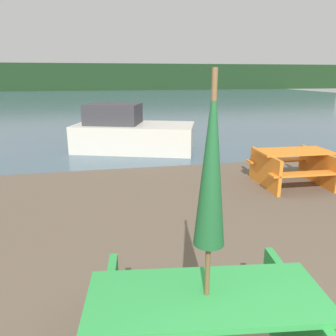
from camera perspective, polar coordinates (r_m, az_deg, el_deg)
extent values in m
cube|color=#425B6B|center=(33.22, -9.64, 11.70)|extent=(60.00, 50.00, 0.00)
cube|color=#193319|center=(53.13, -10.60, 15.32)|extent=(80.00, 1.60, 4.00)
cube|color=green|center=(2.57, 6.72, -21.36)|extent=(1.81, 0.91, 0.04)
cube|color=green|center=(3.21, 4.55, -20.23)|extent=(1.76, 0.49, 0.04)
cube|color=green|center=(3.02, 21.59, -25.40)|extent=(0.24, 1.38, 0.74)
cube|color=orange|center=(7.48, 20.99, 2.74)|extent=(1.55, 0.75, 0.04)
cube|color=orange|center=(7.11, 22.90, -0.94)|extent=(1.53, 0.33, 0.04)
cube|color=orange|center=(8.03, 18.81, 1.29)|extent=(1.53, 0.33, 0.04)
cube|color=orange|center=(7.29, 16.47, -0.30)|extent=(0.12, 1.38, 0.72)
cube|color=orange|center=(7.90, 24.61, 0.13)|extent=(0.12, 1.38, 0.72)
cylinder|color=brown|center=(2.34, 7.05, -13.16)|extent=(0.04, 0.04, 2.36)
cone|color=#195128|center=(2.12, 7.59, 1.04)|extent=(0.21, 0.21, 1.17)
cube|color=beige|center=(10.42, -5.82, 5.35)|extent=(4.04, 2.85, 0.83)
cube|color=#333338|center=(10.48, -9.50, 9.29)|extent=(1.92, 1.69, 0.62)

